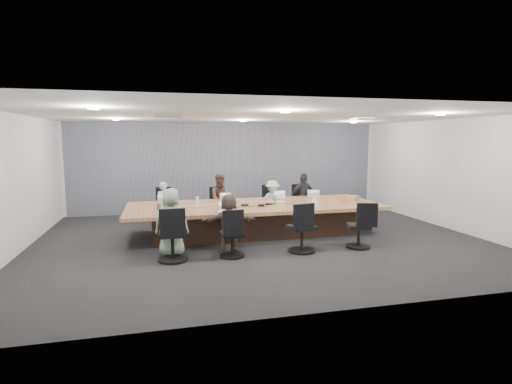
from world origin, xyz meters
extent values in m
cube|color=black|center=(0.00, 0.00, 0.00)|extent=(10.00, 8.00, 0.00)
cube|color=white|center=(0.00, 0.00, 2.80)|extent=(10.00, 8.00, 0.00)
cube|color=silver|center=(0.00, 4.00, 1.40)|extent=(10.00, 0.00, 2.80)
cube|color=silver|center=(0.00, -4.00, 1.40)|extent=(10.00, 0.00, 2.80)
cube|color=silver|center=(-5.00, 0.00, 1.40)|extent=(0.00, 8.00, 2.80)
cube|color=silver|center=(5.00, 0.00, 1.40)|extent=(0.00, 8.00, 2.80)
cube|color=gray|center=(0.00, 3.92, 1.40)|extent=(9.80, 0.04, 2.80)
cube|color=#321E16|center=(0.00, 0.50, 0.33)|extent=(4.80, 1.40, 0.66)
cube|color=#A77045|center=(0.00, 0.50, 0.70)|extent=(6.00, 2.20, 0.08)
imported|color=#91B2C5|center=(-2.10, 1.85, 0.60)|extent=(0.46, 0.33, 1.19)
cube|color=#B2B2B7|center=(-2.10, 1.30, 0.75)|extent=(0.33, 0.24, 0.02)
imported|color=#45302A|center=(-0.60, 1.85, 0.69)|extent=(0.72, 0.59, 1.37)
cube|color=#8C6647|center=(-0.60, 1.30, 0.75)|extent=(0.30, 0.21, 0.02)
imported|color=#A7C4AB|center=(0.83, 1.85, 0.58)|extent=(0.81, 0.54, 1.16)
cube|color=#B2B2B7|center=(0.83, 1.30, 0.75)|extent=(0.35, 0.26, 0.02)
imported|color=#29282F|center=(1.73, 1.85, 0.67)|extent=(0.82, 0.43, 1.34)
cube|color=#B2B2B7|center=(1.73, 1.30, 0.75)|extent=(0.36, 0.28, 0.02)
imported|color=gray|center=(-2.02, -0.85, 0.68)|extent=(0.72, 0.53, 1.35)
cube|color=#8C6647|center=(-2.02, -0.30, 0.75)|extent=(0.35, 0.27, 0.02)
imported|color=brown|center=(-0.87, -0.85, 0.60)|extent=(1.15, 0.45, 1.21)
cube|color=#B2B2B7|center=(-0.87, -0.30, 0.75)|extent=(0.38, 0.30, 0.02)
cylinder|color=#3F903F|center=(-2.11, 1.00, 0.87)|extent=(0.09, 0.09, 0.27)
cylinder|color=#3F903F|center=(0.43, 0.25, 0.85)|extent=(0.06, 0.06, 0.23)
cylinder|color=silver|center=(-1.37, 0.54, 0.86)|extent=(0.09, 0.09, 0.24)
cylinder|color=white|center=(-0.62, 0.92, 0.79)|extent=(0.09, 0.09, 0.11)
cylinder|color=white|center=(1.50, 0.45, 0.79)|extent=(0.11, 0.11, 0.11)
cylinder|color=brown|center=(-2.25, 0.36, 0.80)|extent=(0.12, 0.12, 0.12)
cube|color=black|center=(-0.28, 0.38, 0.76)|extent=(0.18, 0.14, 0.03)
cube|color=black|center=(0.31, 0.38, 0.76)|extent=(0.18, 0.15, 0.03)
cube|color=black|center=(0.06, 0.14, 0.77)|extent=(0.15, 0.07, 0.06)
cube|color=tan|center=(2.58, 0.44, 0.80)|extent=(0.28, 0.26, 0.13)
cube|color=#C15E07|center=(2.23, 0.33, 0.76)|extent=(0.20, 0.19, 0.04)
camera|label=1|loc=(-2.24, -8.68, 2.28)|focal=28.00mm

